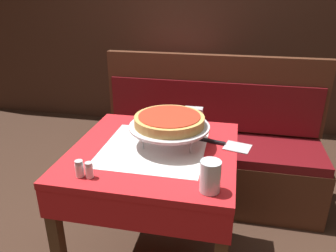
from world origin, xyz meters
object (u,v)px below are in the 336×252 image
object	(u,v)px
pizza_server	(224,144)
condiment_caddy	(161,67)
deep_dish_pizza	(169,120)
dining_table_rear	(172,81)
dining_table_front	(154,167)
pizza_pan_stand	(169,127)
salt_shaker	(79,169)
water_glass_near	(210,176)
pepper_shaker	(89,170)
napkin_holder	(193,116)
booth_bench	(208,158)

from	to	relation	value
pizza_server	condiment_caddy	size ratio (longest dim) A/B	1.77
deep_dish_pizza	condiment_caddy	xyz separation A→B (m)	(-0.38, 1.45, -0.09)
dining_table_rear	condiment_caddy	bearing A→B (deg)	-167.00
dining_table_front	pizza_pan_stand	xyz separation A→B (m)	(0.06, 0.05, 0.20)
dining_table_rear	salt_shaker	xyz separation A→B (m)	(-0.01, -1.82, 0.14)
pizza_pan_stand	condiment_caddy	world-z (taller)	condiment_caddy
dining_table_front	salt_shaker	bearing A→B (deg)	-127.21
condiment_caddy	dining_table_front	bearing A→B (deg)	-78.28
water_glass_near	pepper_shaker	xyz separation A→B (m)	(-0.47, -0.00, -0.03)
dining_table_front	dining_table_rear	xyz separation A→B (m)	(-0.21, 1.52, 0.00)
salt_shaker	pepper_shaker	size ratio (longest dim) A/B	1.05
dining_table_front	dining_table_rear	world-z (taller)	dining_table_front
deep_dish_pizza	napkin_holder	distance (m)	0.31
pepper_shaker	condiment_caddy	size ratio (longest dim) A/B	0.39
napkin_holder	pepper_shaker	bearing A→B (deg)	-117.15
booth_bench	deep_dish_pizza	world-z (taller)	booth_bench
water_glass_near	pepper_shaker	bearing A→B (deg)	-179.49
salt_shaker	deep_dish_pizza	bearing A→B (deg)	49.99
dining_table_front	pizza_pan_stand	distance (m)	0.21
deep_dish_pizza	pizza_server	distance (m)	0.29
deep_dish_pizza	pepper_shaker	xyz separation A→B (m)	(-0.25, -0.35, -0.09)
water_glass_near	condiment_caddy	bearing A→B (deg)	108.38
booth_bench	pizza_server	xyz separation A→B (m)	(0.12, -0.66, 0.44)
dining_table_rear	napkin_holder	distance (m)	1.25
napkin_holder	condiment_caddy	distance (m)	1.25
dining_table_front	dining_table_rear	bearing A→B (deg)	97.90
pepper_shaker	booth_bench	bearing A→B (deg)	70.08
salt_shaker	napkin_holder	bearing A→B (deg)	60.00
water_glass_near	salt_shaker	world-z (taller)	water_glass_near
dining_table_rear	pizza_pan_stand	distance (m)	1.51
dining_table_rear	pizza_server	size ratio (longest dim) A/B	2.57
deep_dish_pizza	pizza_server	size ratio (longest dim) A/B	1.10
water_glass_near	salt_shaker	distance (m)	0.51
dining_table_rear	pizza_server	world-z (taller)	pizza_server
water_glass_near	napkin_holder	size ratio (longest dim) A/B	1.22
dining_table_rear	napkin_holder	size ratio (longest dim) A/B	7.56
dining_table_front	pizza_pan_stand	world-z (taller)	pizza_pan_stand
pizza_pan_stand	condiment_caddy	xyz separation A→B (m)	(-0.38, 1.45, -0.06)
salt_shaker	pepper_shaker	xyz separation A→B (m)	(0.04, 0.00, -0.00)
pizza_server	dining_table_rear	bearing A→B (deg)	110.36
booth_bench	pepper_shaker	xyz separation A→B (m)	(-0.38, -1.06, 0.47)
pizza_pan_stand	napkin_holder	world-z (taller)	pizza_pan_stand
pepper_shaker	napkin_holder	world-z (taller)	napkin_holder
pizza_server	pepper_shaker	bearing A→B (deg)	-141.59
booth_bench	water_glass_near	xyz separation A→B (m)	(0.09, -1.06, 0.50)
booth_bench	salt_shaker	xyz separation A→B (m)	(-0.43, -1.06, 0.47)
pizza_server	pepper_shaker	distance (m)	0.64
pizza_pan_stand	pizza_server	bearing A→B (deg)	11.72
pepper_shaker	napkin_holder	size ratio (longest dim) A/B	0.66
dining_table_rear	pepper_shaker	size ratio (longest dim) A/B	11.53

